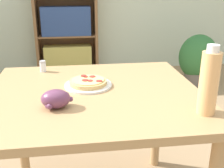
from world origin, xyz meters
TOP-DOWN VIEW (x-y plane):
  - dining_table at (-0.00, -0.11)m, footprint 1.00×0.90m
  - pizza_on_plate at (-0.02, -0.04)m, footprint 0.23×0.23m
  - grape_bunch at (-0.17, -0.27)m, footprint 0.13×0.11m
  - drink_bottle at (0.42, -0.40)m, footprint 0.07×0.07m
  - salt_shaker at (-0.27, 0.23)m, footprint 0.04×0.04m
  - bookshelf at (-0.18, 2.44)m, footprint 0.81×0.30m
  - potted_plant_floor at (1.40, 1.80)m, footprint 0.47×0.40m

SIDE VIEW (x-z plane):
  - potted_plant_floor at x=1.40m, z-range 0.01..0.63m
  - dining_table at x=0.00m, z-range 0.26..0.99m
  - pizza_on_plate at x=-0.02m, z-range 0.73..0.76m
  - bookshelf at x=-0.18m, z-range -0.04..1.53m
  - salt_shaker at x=-0.27m, z-range 0.73..0.79m
  - grape_bunch at x=-0.17m, z-range 0.73..0.81m
  - drink_bottle at x=0.42m, z-range 0.72..0.99m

